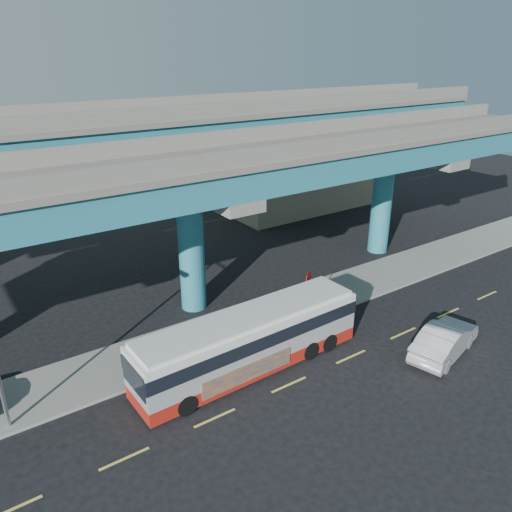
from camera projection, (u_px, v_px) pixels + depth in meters
ground at (285, 381)px, 23.49m from camera, size 120.00×120.00×0.00m
sidewalk at (224, 330)px, 27.63m from camera, size 70.00×4.00×0.15m
lane_markings at (289, 385)px, 23.26m from camera, size 58.00×0.12×0.01m
viaduct at (185, 156)px, 26.88m from camera, size 52.00×12.40×11.70m
building_beige at (287, 169)px, 49.03m from camera, size 14.00×10.23×7.00m
transit_bus at (250, 339)px, 23.83m from camera, size 11.85×2.83×3.02m
sedan at (445, 340)px, 25.31m from camera, size 4.13×5.85×1.66m
stop_sign at (308, 284)px, 28.38m from camera, size 0.72×0.44×2.71m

